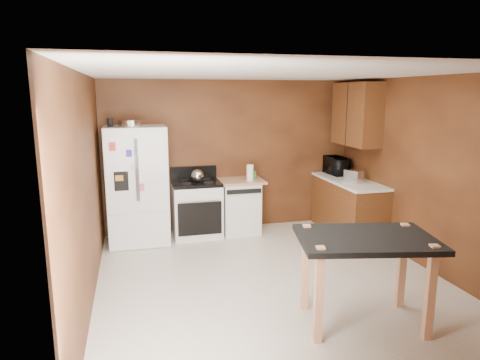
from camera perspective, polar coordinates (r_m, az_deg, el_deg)
name	(u,v)px	position (r m, az deg, el deg)	size (l,w,h in m)	color
floor	(271,280)	(5.47, 4.21, -13.15)	(4.50, 4.50, 0.00)	silver
ceiling	(275,73)	(4.98, 4.64, 14.00)	(4.50, 4.50, 0.00)	white
wall_back	(230,156)	(7.22, -1.28, 3.28)	(4.20, 4.20, 0.00)	brown
wall_front	(378,246)	(3.11, 17.86, -8.36)	(4.20, 4.20, 0.00)	brown
wall_left	(86,191)	(4.85, -19.83, -1.44)	(4.50, 4.50, 0.00)	brown
wall_right	(426,174)	(6.08, 23.54, 0.78)	(4.50, 4.50, 0.00)	brown
roasting_pan	(131,123)	(6.59, -14.35, 7.36)	(0.37, 0.37, 0.09)	silver
pen_cup	(110,123)	(6.56, -16.91, 7.34)	(0.08, 0.08, 0.12)	black
kettle	(197,176)	(6.77, -5.71, 0.56)	(0.21, 0.21, 0.21)	silver
paper_towel	(250,173)	(6.91, 1.35, 0.98)	(0.11, 0.11, 0.26)	white
green_canister	(253,175)	(7.11, 1.74, 0.70)	(0.11, 0.11, 0.12)	green
toaster	(354,176)	(6.97, 14.92, 0.49)	(0.16, 0.27, 0.19)	silver
microwave	(337,166)	(7.60, 12.76, 1.79)	(0.50, 0.34, 0.28)	black
refrigerator	(138,185)	(6.72, -13.50, -0.68)	(0.90, 0.80, 1.80)	white
gas_range	(197,208)	(6.95, -5.81, -3.74)	(0.76, 0.68, 1.10)	white
dishwasher	(239,205)	(7.11, -0.08, -3.41)	(0.78, 0.63, 0.89)	white
right_cabinets	(351,179)	(7.21, 14.53, 0.15)	(0.63, 1.58, 2.45)	brown
island	(365,250)	(4.41, 16.37, -8.89)	(1.45, 1.12, 0.93)	black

